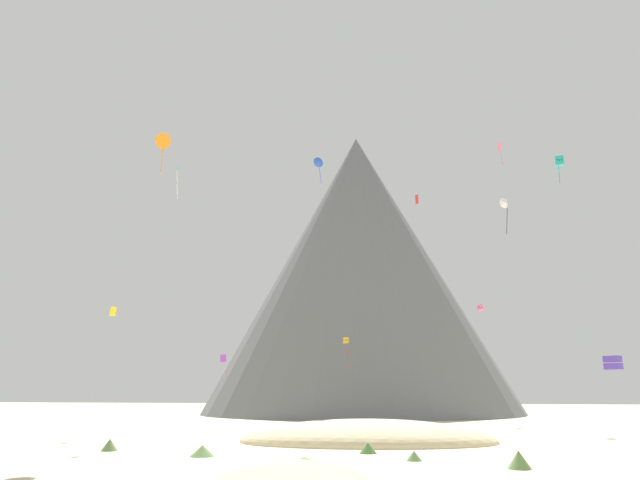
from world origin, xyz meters
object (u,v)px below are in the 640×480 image
at_px(rock_massif, 361,273).
at_px(kite_pink_mid, 480,308).
at_px(bush_near_left, 110,445).
at_px(kite_teal_high, 560,161).
at_px(bush_low_patch, 202,451).
at_px(bush_scatter_east, 519,460).
at_px(kite_yellow_low, 113,312).
at_px(kite_red_high, 417,199).
at_px(kite_blue_high, 319,162).
at_px(bush_far_left, 414,456).
at_px(kite_white_high, 505,203).
at_px(bush_far_right, 304,460).
at_px(kite_indigo_low, 613,363).
at_px(kite_violet_low, 223,360).
at_px(kite_orange_high, 163,142).
at_px(kite_rainbow_high, 500,149).
at_px(bush_near_right, 368,448).
at_px(kite_cyan_high, 178,172).
at_px(kite_gold_low, 346,341).

distance_m(rock_massif, kite_pink_mid, 43.48).
distance_m(bush_near_left, kite_teal_high, 52.81).
relative_size(bush_low_patch, rock_massif, 0.02).
height_order(bush_scatter_east, rock_massif, rock_massif).
distance_m(bush_near_left, kite_yellow_low, 21.77).
distance_m(kite_red_high, kite_blue_high, 17.29).
bearing_deg(kite_red_high, kite_pink_mid, 109.28).
relative_size(bush_far_left, bush_low_patch, 0.61).
distance_m(bush_far_left, kite_red_high, 59.16).
bearing_deg(bush_far_left, kite_yellow_low, 152.09).
distance_m(bush_low_patch, kite_white_high, 63.39).
distance_m(bush_near_left, bush_far_right, 17.67).
bearing_deg(kite_teal_high, kite_indigo_low, 108.96).
relative_size(kite_white_high, kite_violet_low, 2.14).
height_order(bush_far_right, bush_far_left, bush_far_left).
distance_m(kite_orange_high, kite_indigo_low, 47.80).
relative_size(kite_blue_high, kite_pink_mid, 3.79).
height_order(bush_near_left, kite_rainbow_high, kite_rainbow_high).
distance_m(kite_red_high, kite_rainbow_high, 14.98).
relative_size(kite_yellow_low, kite_pink_mid, 0.90).
distance_m(bush_near_right, kite_teal_high, 38.82).
bearing_deg(kite_teal_high, bush_near_left, 40.23).
bearing_deg(kite_teal_high, bush_scatter_east, 82.64).
distance_m(bush_far_left, kite_rainbow_high, 59.42).
xyz_separation_m(bush_near_left, kite_white_high, (38.11, 43.41, 32.17)).
height_order(kite_red_high, kite_rainbow_high, kite_rainbow_high).
relative_size(bush_far_right, bush_near_right, 1.69).
bearing_deg(kite_red_high, kite_yellow_low, -43.90).
height_order(kite_orange_high, kite_blue_high, kite_blue_high).
height_order(bush_low_patch, bush_scatter_east, bush_scatter_east).
height_order(bush_scatter_east, kite_violet_low, kite_violet_low).
bearing_deg(kite_white_high, kite_blue_high, 153.97).
xyz_separation_m(kite_yellow_low, kite_rainbow_high, (46.91, 24.54, 26.72)).
distance_m(bush_near_left, bush_low_patch, 9.07).
xyz_separation_m(bush_near_left, bush_low_patch, (8.70, -2.57, -0.07)).
height_order(bush_scatter_east, kite_blue_high, kite_blue_high).
xyz_separation_m(bush_scatter_east, kite_indigo_low, (10.78, 16.01, 6.42)).
height_order(kite_red_high, kite_indigo_low, kite_red_high).
height_order(bush_near_right, kite_teal_high, kite_teal_high).
height_order(kite_yellow_low, kite_white_high, kite_white_high).
distance_m(kite_white_high, kite_violet_low, 48.56).
bearing_deg(kite_violet_low, kite_cyan_high, -60.19).
bearing_deg(kite_white_high, bush_near_right, -150.60).
distance_m(bush_low_patch, kite_rainbow_high, 64.53).
bearing_deg(kite_gold_low, kite_blue_high, 55.39).
distance_m(kite_gold_low, kite_teal_high, 43.82).
relative_size(bush_near_left, kite_yellow_low, 1.29).
relative_size(bush_far_left, kite_white_high, 0.18).
xyz_separation_m(kite_pink_mid, kite_gold_low, (-21.17, -0.20, -4.90)).
bearing_deg(bush_near_right, kite_pink_mid, 73.67).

